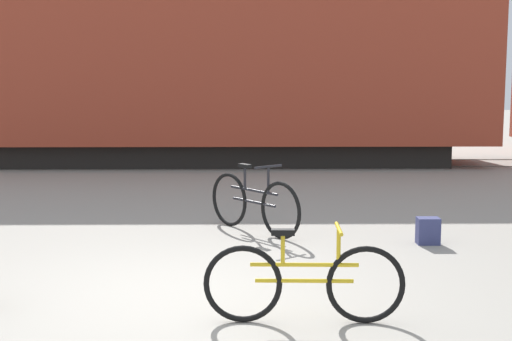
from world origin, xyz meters
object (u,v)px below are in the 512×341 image
object	(u,v)px
backpack	(428,231)
bicycle_black	(254,203)
freight_train	(216,44)
bicycle_yellow	(304,282)

from	to	relation	value
backpack	bicycle_black	bearing A→B (deg)	161.54
freight_train	bicycle_yellow	distance (m)	11.83
bicycle_black	bicycle_yellow	world-z (taller)	bicycle_black
bicycle_black	backpack	world-z (taller)	bicycle_black
freight_train	bicycle_yellow	size ratio (longest dim) A/B	23.98
freight_train	backpack	bearing A→B (deg)	-70.66
freight_train	bicycle_yellow	world-z (taller)	freight_train
bicycle_black	freight_train	bearing A→B (deg)	95.88
bicycle_yellow	backpack	bearing A→B (deg)	58.01
bicycle_black	bicycle_yellow	size ratio (longest dim) A/B	0.85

